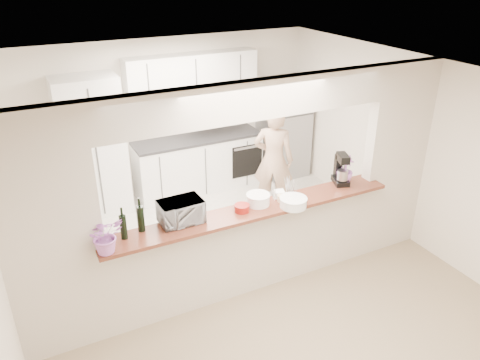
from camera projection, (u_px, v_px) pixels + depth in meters
floor at (250, 287)px, 5.61m from camera, size 6.00×6.00×0.00m
tile_overlay at (201, 226)px, 6.85m from camera, size 5.00×2.90×0.01m
partition at (252, 175)px, 4.97m from camera, size 5.00×0.15×2.50m
bar_counter at (251, 247)px, 5.35m from camera, size 3.40×0.38×1.09m
kitchen_cabinets at (159, 141)px, 7.30m from camera, size 3.15×0.62×2.25m
refrigerator at (284, 129)px, 8.21m from camera, size 0.75×0.70×1.70m
flower_left at (105, 235)px, 4.29m from camera, size 0.37×0.34×0.36m
wine_bottle_a at (141, 218)px, 4.64m from camera, size 0.07×0.07×0.37m
wine_bottle_b at (123, 227)px, 4.52m from camera, size 0.07×0.07×0.34m
toaster_oven at (181, 212)px, 4.80m from camera, size 0.45×0.32×0.25m
serving_bowls at (190, 211)px, 4.85m from camera, size 0.31×0.31×0.20m
plate_stack_a at (258, 199)px, 5.17m from camera, size 0.27×0.27×0.12m
plate_stack_b at (293, 202)px, 5.13m from camera, size 0.31×0.31×0.11m
red_bowl at (242, 208)px, 5.04m from camera, size 0.17×0.17×0.08m
tan_bowl at (284, 198)px, 5.26m from camera, size 0.15×0.15×0.07m
utensil_caddy at (284, 189)px, 5.31m from camera, size 0.30×0.23×0.25m
stand_mixer at (341, 170)px, 5.62m from camera, size 0.24×0.30×0.38m
flower_right at (345, 169)px, 5.63m from camera, size 0.20×0.20×0.36m
person at (273, 161)px, 6.98m from camera, size 0.72×0.68×1.65m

